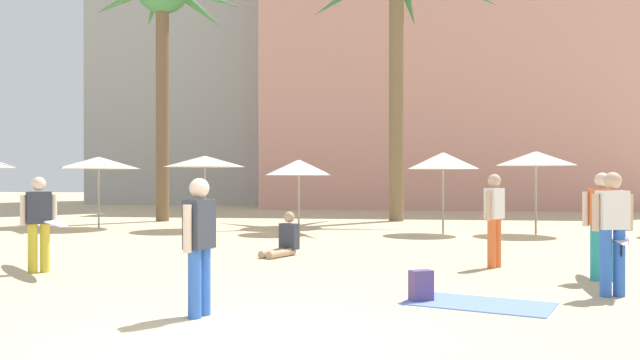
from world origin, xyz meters
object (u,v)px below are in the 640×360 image
(palm_tree_left, at_px, (162,6))
(person_mid_right, at_px, (199,241))
(person_near_right, at_px, (284,241))
(beach_towel, at_px, (479,304))
(cafe_umbrella_1, at_px, (443,161))
(backpack, at_px, (421,286))
(person_far_left, at_px, (604,223))
(person_far_right, at_px, (612,228))
(cafe_umbrella_2, at_px, (205,161))
(person_near_left, at_px, (43,220))
(cafe_umbrella_4, at_px, (99,163))
(person_mid_center, at_px, (494,216))
(cafe_umbrella_6, at_px, (536,158))
(cafe_umbrella_3, at_px, (299,167))

(palm_tree_left, distance_m, person_mid_right, 18.88)
(person_near_right, bearing_deg, beach_towel, 60.11)
(cafe_umbrella_1, bearing_deg, palm_tree_left, 157.28)
(cafe_umbrella_1, height_order, backpack, cafe_umbrella_1)
(palm_tree_left, xyz_separation_m, person_far_left, (12.29, -12.80, -7.26))
(backpack, bearing_deg, palm_tree_left, 3.30)
(beach_towel, distance_m, person_far_right, 2.28)
(cafe_umbrella_1, xyz_separation_m, person_mid_right, (-3.59, -11.79, -1.25))
(cafe_umbrella_2, distance_m, person_near_left, 9.22)
(cafe_umbrella_2, distance_m, person_far_right, 13.87)
(person_mid_right, bearing_deg, palm_tree_left, -51.79)
(cafe_umbrella_4, distance_m, person_mid_center, 13.91)
(palm_tree_left, xyz_separation_m, person_mid_right, (6.68, -16.09, -7.28))
(beach_towel, bearing_deg, cafe_umbrella_2, 123.09)
(palm_tree_left, bearing_deg, person_far_right, -49.52)
(cafe_umbrella_1, relative_size, beach_towel, 1.30)
(beach_towel, bearing_deg, person_far_right, 22.49)
(beach_towel, distance_m, person_near_left, 7.66)
(backpack, bearing_deg, person_far_right, -104.82)
(cafe_umbrella_4, height_order, beach_towel, cafe_umbrella_4)
(cafe_umbrella_6, height_order, beach_towel, cafe_umbrella_6)
(cafe_umbrella_3, bearing_deg, person_mid_right, -86.63)
(person_near_left, relative_size, person_mid_right, 1.33)
(cafe_umbrella_2, bearing_deg, backpack, -59.49)
(person_near_right, bearing_deg, cafe_umbrella_2, -125.20)
(cafe_umbrella_3, relative_size, backpack, 5.25)
(cafe_umbrella_2, bearing_deg, cafe_umbrella_1, -4.25)
(person_near_left, relative_size, person_mid_center, 1.28)
(person_mid_center, bearing_deg, person_near_right, 17.52)
(palm_tree_left, bearing_deg, cafe_umbrella_4, -101.59)
(cafe_umbrella_1, relative_size, backpack, 5.74)
(cafe_umbrella_6, height_order, person_far_right, cafe_umbrella_6)
(cafe_umbrella_6, relative_size, person_mid_right, 1.46)
(cafe_umbrella_4, height_order, person_near_right, cafe_umbrella_4)
(cafe_umbrella_4, bearing_deg, person_mid_right, -59.13)
(cafe_umbrella_1, relative_size, cafe_umbrella_6, 0.99)
(cafe_umbrella_4, height_order, person_mid_center, cafe_umbrella_4)
(person_near_left, height_order, person_mid_center, person_mid_center)
(person_mid_right, height_order, person_near_right, person_mid_right)
(cafe_umbrella_4, bearing_deg, beach_towel, -45.96)
(cafe_umbrella_3, relative_size, beach_towel, 1.19)
(cafe_umbrella_6, distance_m, person_far_left, 8.74)
(cafe_umbrella_1, distance_m, person_far_left, 8.82)
(cafe_umbrella_6, distance_m, person_near_left, 13.44)
(cafe_umbrella_2, relative_size, cafe_umbrella_4, 0.98)
(palm_tree_left, xyz_separation_m, cafe_umbrella_1, (10.27, -4.30, -6.03))
(cafe_umbrella_4, xyz_separation_m, person_near_left, (3.52, -9.23, -1.23))
(cafe_umbrella_3, height_order, person_near_left, cafe_umbrella_3)
(person_mid_right, bearing_deg, person_near_left, -23.66)
(cafe_umbrella_3, relative_size, person_near_right, 2.07)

